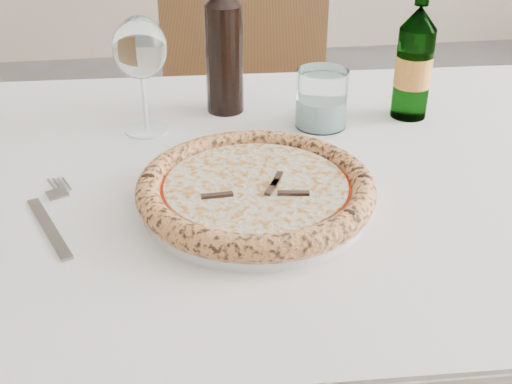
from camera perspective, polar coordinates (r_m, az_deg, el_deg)
dining_table at (r=0.97m, az=-0.86°, el=-2.81°), size 1.44×0.89×0.76m
chair_far at (r=1.77m, az=-1.14°, el=8.05°), size 0.53×0.53×0.93m
plate at (r=0.84m, az=0.00°, el=-0.67°), size 0.29×0.29×0.02m
pizza at (r=0.83m, az=-0.00°, el=0.38°), size 0.31×0.31×0.03m
fork at (r=0.85m, az=-17.72°, el=-2.13°), size 0.07×0.22×0.00m
wine_glass at (r=1.02m, az=-10.29°, el=12.27°), size 0.08×0.08×0.19m
tumbler at (r=1.06m, az=5.84°, el=7.94°), size 0.08×0.08×0.09m
beer_bottle at (r=1.11m, az=13.88°, el=11.09°), size 0.06×0.06×0.23m
wine_bottle at (r=1.10m, az=-2.85°, el=12.65°), size 0.06×0.06×0.26m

